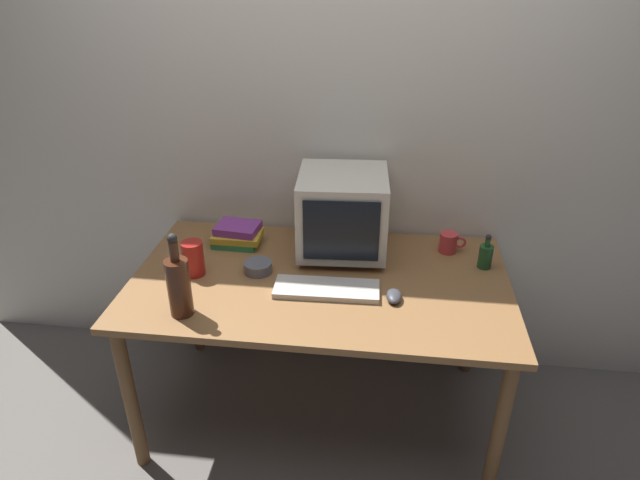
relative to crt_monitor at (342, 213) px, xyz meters
name	(u,v)px	position (x,y,z in m)	size (l,w,h in m)	color
ground_plane	(320,410)	(-0.07, -0.24, -0.95)	(6.00, 6.00, 0.00)	slate
back_wall	(334,127)	(-0.07, 0.27, 0.30)	(4.00, 0.08, 2.50)	silver
desk	(320,294)	(-0.07, -0.24, -0.27)	(1.57, 0.90, 0.75)	olive
crt_monitor	(342,213)	(0.00, 0.00, 0.00)	(0.40, 0.41, 0.37)	beige
keyboard	(327,289)	(-0.03, -0.34, -0.18)	(0.42, 0.15, 0.02)	beige
computer_mouse	(394,296)	(0.24, -0.36, -0.17)	(0.06, 0.10, 0.04)	#3F3F47
bottle_tall	(179,285)	(-0.55, -0.55, -0.07)	(0.09, 0.09, 0.34)	#472314
bottle_short	(486,255)	(0.62, -0.06, -0.13)	(0.06, 0.06, 0.16)	#1E4C23
book_stack	(237,235)	(-0.49, 0.01, -0.15)	(0.22, 0.17, 0.09)	#33894C
mug	(449,243)	(0.48, 0.06, -0.15)	(0.12, 0.08, 0.09)	#CC383D
cd_spindle	(258,267)	(-0.34, -0.22, -0.17)	(0.12, 0.12, 0.04)	#595B66
metal_canister	(193,258)	(-0.60, -0.27, -0.12)	(0.09, 0.09, 0.15)	#A51E19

